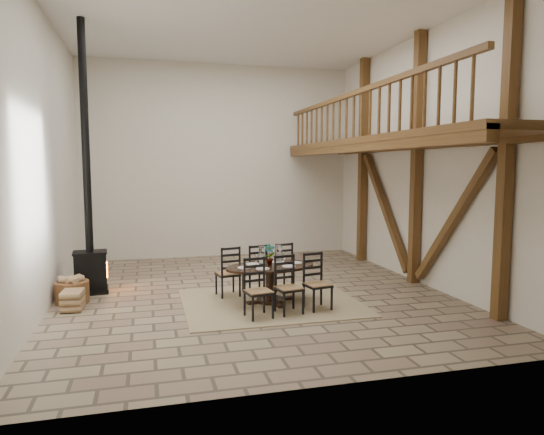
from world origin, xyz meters
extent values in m
plane|color=gray|center=(0.00, 0.00, 0.00)|extent=(8.00, 8.00, 0.00)
cube|color=silver|center=(0.00, 4.00, 2.50)|extent=(7.00, 0.02, 5.00)
cube|color=silver|center=(0.00, -4.00, 2.50)|extent=(7.00, 0.02, 5.00)
cube|color=silver|center=(-3.50, 0.00, 2.50)|extent=(0.02, 8.00, 5.00)
cube|color=silver|center=(3.50, 0.00, 2.50)|extent=(0.02, 8.00, 5.00)
cube|color=white|center=(0.00, 0.00, 5.00)|extent=(7.00, 8.00, 0.02)
cube|color=brown|center=(3.38, -2.50, 2.50)|extent=(0.18, 0.18, 5.00)
cube|color=brown|center=(3.38, 0.00, 2.50)|extent=(0.18, 0.18, 5.00)
cube|color=brown|center=(3.38, 2.50, 2.50)|extent=(0.18, 0.18, 5.00)
cube|color=brown|center=(3.38, -1.25, 1.40)|extent=(0.14, 2.16, 2.54)
cube|color=brown|center=(3.38, 1.25, 1.40)|extent=(0.14, 2.16, 2.54)
cube|color=brown|center=(3.38, 0.00, 2.80)|extent=(0.20, 7.80, 0.20)
cube|color=brown|center=(2.70, 0.00, 2.85)|extent=(1.60, 7.80, 0.12)
cube|color=brown|center=(2.00, 0.00, 2.75)|extent=(0.18, 7.80, 0.22)
cube|color=brown|center=(2.00, 0.00, 3.75)|extent=(0.09, 7.60, 0.09)
cube|color=brown|center=(2.00, 0.00, 3.33)|extent=(0.06, 7.60, 0.86)
cube|color=tan|center=(0.17, -0.73, 0.01)|extent=(3.00, 2.50, 0.02)
ellipsoid|color=black|center=(0.17, -0.73, 0.64)|extent=(1.76, 1.25, 0.04)
cylinder|color=black|center=(0.17, -0.73, 0.31)|extent=(0.16, 0.16, 0.58)
cylinder|color=black|center=(0.17, -0.73, 0.05)|extent=(0.50, 0.50, 0.06)
cube|color=tan|center=(-0.22, -1.52, 0.43)|extent=(0.45, 0.44, 0.04)
cube|color=black|center=(-0.22, -1.52, 0.20)|extent=(0.43, 0.43, 0.41)
cube|color=black|center=(-0.25, -1.36, 0.67)|extent=(0.34, 0.10, 0.53)
cube|color=tan|center=(0.30, -1.43, 0.43)|extent=(0.45, 0.44, 0.04)
cube|color=black|center=(0.30, -1.43, 0.20)|extent=(0.43, 0.43, 0.41)
cube|color=black|center=(0.27, -1.26, 0.67)|extent=(0.34, 0.10, 0.53)
cube|color=tan|center=(0.82, -1.33, 0.43)|extent=(0.45, 0.44, 0.04)
cube|color=black|center=(0.82, -1.33, 0.20)|extent=(0.43, 0.43, 0.41)
cube|color=black|center=(0.79, -1.17, 0.67)|extent=(0.34, 0.10, 0.53)
cube|color=tan|center=(-0.48, -0.13, 0.43)|extent=(0.45, 0.44, 0.04)
cube|color=black|center=(-0.48, -0.13, 0.20)|extent=(0.43, 0.43, 0.41)
cube|color=black|center=(-0.45, -0.30, 0.67)|extent=(0.34, 0.10, 0.53)
cube|color=tan|center=(0.04, -0.03, 0.43)|extent=(0.45, 0.44, 0.04)
cube|color=black|center=(0.04, -0.03, 0.20)|extent=(0.43, 0.43, 0.41)
cube|color=black|center=(0.07, -0.20, 0.67)|extent=(0.34, 0.10, 0.53)
cube|color=tan|center=(0.56, 0.06, 0.43)|extent=(0.45, 0.44, 0.04)
cube|color=black|center=(0.56, 0.06, 0.20)|extent=(0.43, 0.43, 0.41)
cube|color=black|center=(0.59, -0.10, 0.67)|extent=(0.34, 0.10, 0.53)
cube|color=white|center=(0.17, -0.73, 0.67)|extent=(1.33, 0.83, 0.01)
cube|color=white|center=(0.17, -0.73, 0.75)|extent=(0.83, 0.40, 0.18)
cylinder|color=white|center=(0.01, -0.76, 0.83)|extent=(0.12, 0.12, 0.34)
cylinder|color=white|center=(0.33, -0.70, 0.83)|extent=(0.12, 0.12, 0.34)
cylinder|color=white|center=(0.01, -0.76, 0.74)|extent=(0.06, 0.06, 0.16)
cylinder|color=white|center=(0.33, -0.70, 0.74)|extent=(0.06, 0.06, 0.16)
imported|color=#4C723F|center=(0.16, -0.69, 0.85)|extent=(0.22, 0.17, 0.37)
cube|color=black|center=(-2.93, 0.76, 0.05)|extent=(0.65, 0.52, 0.09)
cube|color=black|center=(-2.93, 0.76, 0.42)|extent=(0.60, 0.47, 0.66)
cube|color=#FF590C|center=(-2.64, 0.79, 0.42)|extent=(0.04, 0.26, 0.26)
cube|color=black|center=(-2.93, 0.76, 0.77)|extent=(0.64, 0.51, 0.04)
cylinder|color=black|center=(-2.93, 0.76, 2.90)|extent=(0.14, 0.14, 4.21)
cylinder|color=brown|center=(-3.18, 0.15, 0.19)|extent=(0.57, 0.57, 0.38)
cube|color=#A18A5A|center=(-3.18, 0.15, 0.42)|extent=(0.31, 0.31, 0.11)
cube|color=#A18A5A|center=(-3.10, -0.34, 0.17)|extent=(0.36, 0.47, 0.33)
camera|label=1|loc=(-1.87, -8.71, 2.36)|focal=32.00mm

